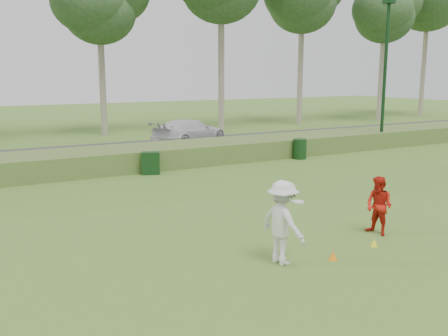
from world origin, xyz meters
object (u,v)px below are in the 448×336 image
car_right (190,131)px  cone_orange (333,255)px  lamp_post (387,46)px  cone_yellow (374,243)px  player_red (379,206)px  player_white (283,222)px  trash_bin (300,149)px  utility_cabinet (151,163)px

car_right → cone_orange: bearing=142.9°
lamp_post → cone_orange: bearing=-139.3°
cone_yellow → cone_orange: bearing=-172.0°
lamp_post → player_red: lamp_post is taller
lamp_post → player_white: bearing=-142.5°
trash_bin → utility_cabinet: bearing=-179.8°
lamp_post → player_white: lamp_post is taller
player_white → cone_yellow: bearing=-102.7°
player_red → utility_cabinet: (-2.39, 10.35, -0.30)m
lamp_post → player_red: size_ratio=5.30×
cone_orange → car_right: 18.95m
lamp_post → player_white: (-15.04, -11.56, -4.65)m
lamp_post → car_right: lamp_post is taller
cone_orange → trash_bin: 13.58m
lamp_post → cone_yellow: (-12.44, -11.76, -5.50)m
cone_orange → trash_bin: trash_bin is taller
player_white → cone_orange: 1.46m
player_white → player_red: player_white is taller
player_red → car_right: 17.64m
player_red → lamp_post: bearing=124.9°
player_white → player_red: 3.40m
player_red → trash_bin: bearing=143.8°
player_red → trash_bin: 11.69m
cone_orange → utility_cabinet: (-0.14, 11.19, 0.36)m
cone_yellow → utility_cabinet: size_ratio=0.21×
utility_cabinet → player_white: bearing=-74.3°
player_white → cone_yellow: (2.60, -0.20, -0.84)m
lamp_post → cone_orange: (-13.92, -11.97, -5.49)m
player_red → utility_cabinet: bearing=-175.7°
player_white → utility_cabinet: player_white is taller
lamp_post → cone_yellow: bearing=-136.6°
cone_orange → car_right: (4.97, 18.27, 0.68)m
cone_orange → cone_yellow: size_ratio=1.11×
cone_yellow → player_white: bearing=175.5°
cone_orange → cone_yellow: bearing=8.0°
trash_bin → player_red: bearing=-117.4°
lamp_post → utility_cabinet: size_ratio=8.71×
cone_yellow → car_right: car_right is taller
cone_orange → lamp_post: bearing=40.7°
cone_yellow → trash_bin: trash_bin is taller
lamp_post → cone_orange: 19.16m
lamp_post → trash_bin: lamp_post is taller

